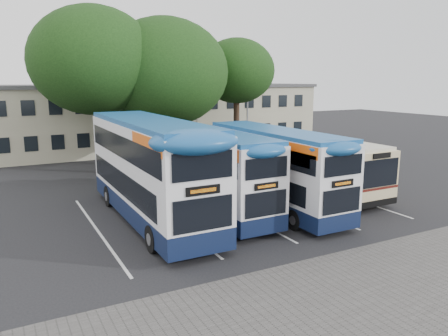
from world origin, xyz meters
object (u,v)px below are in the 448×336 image
object	(u,v)px
tree_right	(237,71)
bus_dd_left	(150,166)
lamp_post	(248,97)
bus_dd_mid	(212,167)
bus_single	(310,160)
tree_left	(94,61)
tree_mid	(165,72)
bus_dd_right	(274,165)

from	to	relation	value
tree_right	bus_dd_left	world-z (taller)	tree_right
lamp_post	bus_dd_mid	size ratio (longest dim) A/B	0.91
lamp_post	bus_dd_mid	bearing A→B (deg)	-126.44
bus_single	bus_dd_left	bearing A→B (deg)	-172.82
tree_left	bus_dd_mid	world-z (taller)	tree_left
bus_dd_mid	bus_single	size ratio (longest dim) A/B	0.91
tree_left	bus_single	bearing A→B (deg)	-46.75
lamp_post	tree_left	bearing A→B (deg)	-170.67
bus_dd_mid	lamp_post	bearing A→B (deg)	53.56
lamp_post	tree_mid	size ratio (longest dim) A/B	0.81
tree_mid	bus_dd_mid	size ratio (longest dim) A/B	1.13
bus_single	bus_dd_right	bearing A→B (deg)	-150.82
tree_mid	bus_dd_right	distance (m)	14.18
bus_dd_right	bus_single	size ratio (longest dim) A/B	0.92
lamp_post	tree_mid	xyz separation A→B (m)	(-8.75, -2.48, 2.10)
lamp_post	bus_single	size ratio (longest dim) A/B	0.83
tree_right	bus_dd_mid	xyz separation A→B (m)	(-8.77, -13.06, -5.06)
bus_dd_left	bus_single	bearing A→B (deg)	7.18
bus_dd_mid	bus_single	distance (m)	7.47
tree_mid	bus_dd_left	world-z (taller)	tree_mid
lamp_post	tree_right	bearing A→B (deg)	-142.22
lamp_post	bus_dd_right	size ratio (longest dim) A/B	0.90
bus_dd_right	bus_single	distance (m)	4.95
tree_right	lamp_post	bearing A→B (deg)	37.78
tree_mid	bus_dd_left	distance (m)	14.06
bus_dd_left	bus_dd_right	distance (m)	6.41
tree_mid	bus_single	size ratio (longest dim) A/B	1.03
bus_dd_left	tree_mid	bearing A→B (deg)	66.42
bus_dd_right	tree_left	bearing A→B (deg)	114.41
tree_mid	bus_single	distance (m)	13.22
tree_right	bus_single	distance (m)	13.07
tree_left	bus_dd_mid	bearing A→B (deg)	-76.06
bus_dd_mid	bus_dd_right	distance (m)	3.24
lamp_post	bus_dd_left	bearing A→B (deg)	-133.80
bus_dd_left	bus_dd_right	xyz separation A→B (m)	(6.31, -1.06, -0.38)
lamp_post	bus_dd_left	distance (m)	20.49
tree_mid	tree_right	size ratio (longest dim) A/B	1.12
lamp_post	tree_left	xyz separation A→B (m)	(-13.88, -2.28, 2.85)
tree_right	bus_dd_mid	bearing A→B (deg)	-123.88
bus_dd_right	bus_single	world-z (taller)	bus_dd_right
tree_left	bus_dd_left	xyz separation A→B (m)	(-0.20, -12.41, -5.26)
lamp_post	bus_dd_right	world-z (taller)	lamp_post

